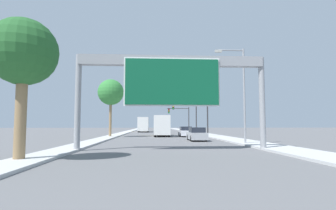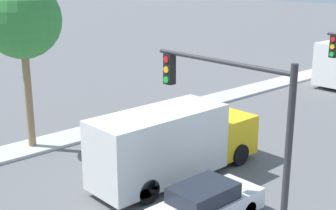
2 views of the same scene
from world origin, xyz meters
The scene contains 13 objects.
sidewalk_right centered at (7.75, 60.00, 0.07)m, with size 3.00×120.00×0.15m.
median_strip_left centered at (-7.25, 60.00, 0.07)m, with size 2.00×120.00×0.15m.
sign_gantry centered at (0.00, 17.87, 5.12)m, with size 13.31×0.73×6.60m.
car_mid_center centered at (3.50, 28.47, 0.69)m, with size 1.71×4.36×1.46m.
car_far_center centered at (3.50, 38.26, 0.70)m, with size 1.75×4.28×1.48m.
truck_box_primary centered at (0.00, 39.92, 1.58)m, with size 2.31×8.16×3.09m.
truck_box_secondary centered at (-3.50, 62.25, 1.75)m, with size 2.43×8.27×3.45m.
traffic_light_near_intersection centered at (5.00, 38.00, 4.23)m, with size 5.39×0.32×6.16m.
traffic_light_mid_block centered at (5.20, 48.00, 4.06)m, with size 4.75×0.32×5.96m.
traffic_light_far_intersection centered at (5.09, 58.00, 3.90)m, with size 4.96×0.32×5.68m.
palm_tree_foreground centered at (-7.67, 12.80, 5.22)m, with size 3.28×3.28×6.97m.
palm_tree_background centered at (-7.28, 37.13, 6.30)m, with size 3.65×3.65×8.18m.
street_lamp_right centered at (6.52, 22.70, 5.10)m, with size 2.68×0.28×8.63m.
Camera 1 is at (-1.34, -0.14, 1.77)m, focal length 28.00 mm.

